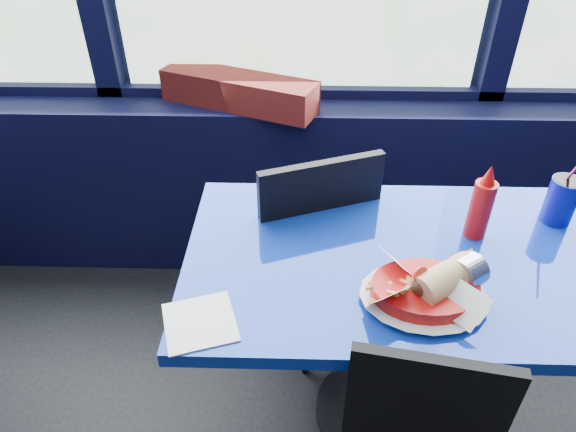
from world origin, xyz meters
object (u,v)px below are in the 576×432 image
at_px(planter_box, 239,91).
at_px(ketchup_bottle, 481,205).
at_px(food_basket, 428,289).
at_px(soda_cup, 562,200).
at_px(chair_near_back, 329,242).
at_px(near_table, 397,303).

bearing_deg(planter_box, ketchup_bottle, -22.28).
height_order(planter_box, ketchup_bottle, ketchup_bottle).
distance_m(food_basket, soda_cup, 0.56).
xyz_separation_m(planter_box, soda_cup, (1.00, -0.66, -0.04)).
distance_m(planter_box, food_basket, 1.15).
bearing_deg(ketchup_bottle, chair_near_back, 150.43).
distance_m(chair_near_back, food_basket, 0.59).
xyz_separation_m(food_basket, soda_cup, (0.44, 0.34, 0.04)).
height_order(near_table, planter_box, planter_box).
bearing_deg(chair_near_back, food_basket, 92.45).
bearing_deg(food_basket, soda_cup, 26.73).
xyz_separation_m(food_basket, ketchup_bottle, (0.19, 0.26, 0.06)).
distance_m(food_basket, ketchup_bottle, 0.33).
bearing_deg(chair_near_back, soda_cup, 146.53).
xyz_separation_m(near_table, soda_cup, (0.47, 0.18, 0.26)).
bearing_deg(food_basket, chair_near_back, 102.46).
height_order(chair_near_back, planter_box, planter_box).
distance_m(near_table, chair_near_back, 0.38).
xyz_separation_m(near_table, chair_near_back, (-0.18, 0.33, -0.04)).
height_order(planter_box, food_basket, planter_box).
bearing_deg(soda_cup, food_basket, -142.66).
bearing_deg(near_table, chair_near_back, 119.58).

